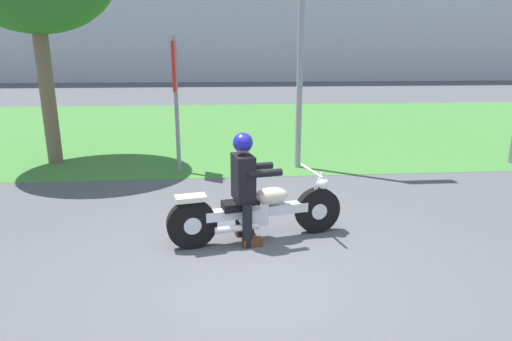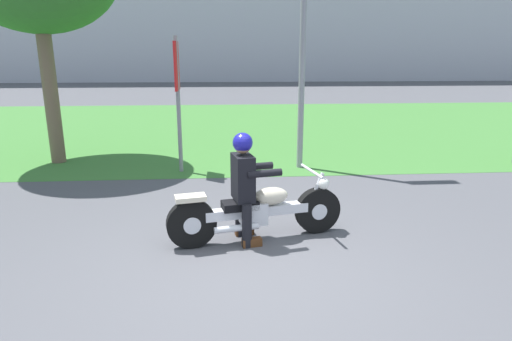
{
  "view_description": "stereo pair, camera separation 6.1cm",
  "coord_description": "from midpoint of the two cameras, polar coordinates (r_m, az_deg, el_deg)",
  "views": [
    {
      "loc": [
        -0.3,
        -4.12,
        2.29
      ],
      "look_at": [
        0.14,
        1.13,
        0.85
      ],
      "focal_mm": 30.3,
      "sensor_mm": 36.0,
      "label": 1
    },
    {
      "loc": [
        -0.24,
        -4.13,
        2.29
      ],
      "look_at": [
        0.14,
        1.13,
        0.85
      ],
      "focal_mm": 30.3,
      "sensor_mm": 36.0,
      "label": 2
    }
  ],
  "objects": [
    {
      "name": "sign_banner",
      "position": [
        8.47,
        -10.8,
        11.18
      ],
      "size": [
        0.08,
        0.6,
        2.6
      ],
      "color": "gray",
      "rests_on": "ground"
    },
    {
      "name": "rider_lead",
      "position": [
        5.24,
        -1.84,
        -1.21
      ],
      "size": [
        0.61,
        0.54,
        1.38
      ],
      "rotation": [
        0.0,
        0.0,
        0.21
      ],
      "color": "black",
      "rests_on": "ground"
    },
    {
      "name": "ground",
      "position": [
        4.72,
        -0.95,
        -13.71
      ],
      "size": [
        120.0,
        120.0,
        0.0
      ],
      "primitive_type": "plane",
      "color": "#4C4C51"
    },
    {
      "name": "motorcycle_lead",
      "position": [
        5.42,
        -0.06,
        -5.39
      ],
      "size": [
        2.22,
        0.79,
        0.86
      ],
      "rotation": [
        0.0,
        0.0,
        0.21
      ],
      "color": "black",
      "rests_on": "ground"
    },
    {
      "name": "grass_verge",
      "position": [
        14.06,
        -3.64,
        5.88
      ],
      "size": [
        60.0,
        12.0,
        0.01
      ],
      "primitive_type": "cube",
      "color": "#3D7533",
      "rests_on": "ground"
    }
  ]
}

